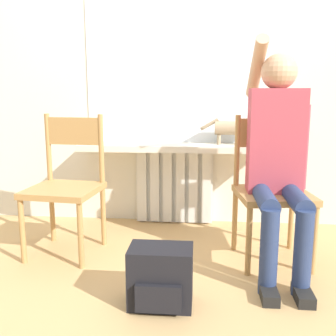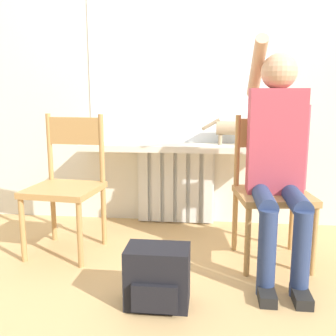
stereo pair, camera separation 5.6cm
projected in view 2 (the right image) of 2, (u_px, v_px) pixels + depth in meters
name	position (u px, v px, depth m)	size (l,w,h in m)	color
ground_plane	(157.00, 286.00, 2.26)	(12.00, 12.00, 0.00)	tan
wall_with_window	(177.00, 61.00, 3.21)	(7.00, 0.06, 2.70)	silver
radiator	(176.00, 186.00, 3.33)	(0.65, 0.08, 0.64)	silver
windowsill	(175.00, 147.00, 3.16)	(1.52, 0.30, 0.05)	silver
window_glass	(177.00, 68.00, 3.18)	(1.46, 0.01, 1.21)	white
chair_left	(67.00, 183.00, 2.69)	(0.50, 0.50, 0.95)	#B2844C
chair_right	(272.00, 188.00, 2.54)	(0.51, 0.51, 0.95)	#B2844C
person	(278.00, 152.00, 2.38)	(0.36, 1.01, 1.44)	navy
cat	(235.00, 128.00, 3.11)	(0.42, 0.11, 0.21)	#9E896B
backpack	(158.00, 277.00, 2.03)	(0.33, 0.24, 0.31)	black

